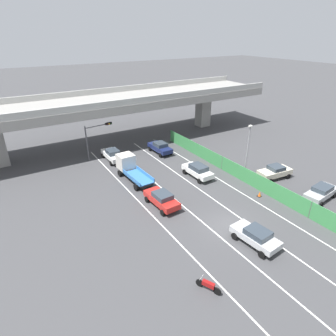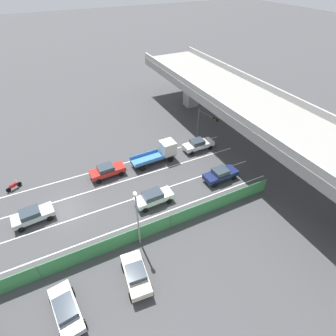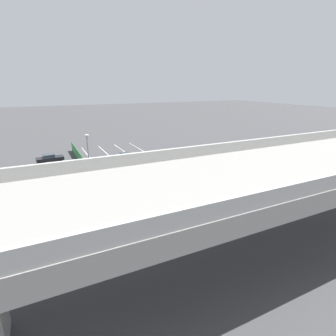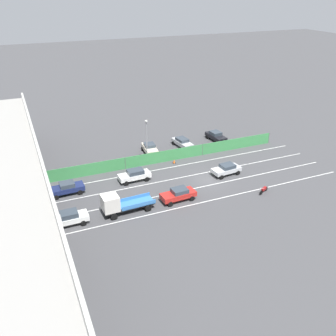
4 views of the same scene
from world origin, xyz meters
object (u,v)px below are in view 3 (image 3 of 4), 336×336
object	(u,v)px
parked_wagon_silver	(55,168)
traffic_light	(254,182)
motorcycle	(156,153)
car_sedan_white	(132,183)
street_lamp	(88,155)
car_sedan_navy	(164,213)
car_sedan_red	(170,168)
parked_sedan_cream	(62,180)
car_hatchback_white	(229,203)
traffic_cone	(96,174)
parked_sedan_dark	(50,158)
car_sedan_silver	(126,157)
flatbed_truck_blue	(199,182)

from	to	relation	value
parked_wagon_silver	traffic_light	bearing A→B (deg)	125.83
motorcycle	parked_wagon_silver	xyz separation A→B (m)	(18.10, 3.28, 0.42)
car_sedan_white	street_lamp	size ratio (longest dim) A/B	0.64
car_sedan_navy	car_sedan_white	size ratio (longest dim) A/B	1.01
car_sedan_red	parked_sedan_cream	bearing A→B (deg)	-6.90
car_hatchback_white	traffic_cone	xyz separation A→B (m)	(10.22, -17.67, -0.64)
traffic_light	car_hatchback_white	bearing A→B (deg)	-52.57
car_sedan_navy	parked_sedan_dark	size ratio (longest dim) A/B	1.01
traffic_light	traffic_cone	distance (m)	22.96
parked_wagon_silver	car_sedan_navy	bearing A→B (deg)	112.12
car_sedan_silver	parked_wagon_silver	distance (m)	11.71
car_sedan_silver	traffic_cone	world-z (taller)	car_sedan_silver
car_sedan_silver	traffic_cone	size ratio (longest dim) A/B	7.35
street_lamp	traffic_cone	world-z (taller)	street_lamp
car_sedan_navy	parked_sedan_cream	size ratio (longest dim) A/B	1.03
car_sedan_navy	car_hatchback_white	bearing A→B (deg)	171.73
car_hatchback_white	parked_sedan_dark	bearing A→B (deg)	-60.61
car_sedan_white	street_lamp	xyz separation A→B (m)	(4.51, -3.49, 3.32)
car_sedan_silver	parked_sedan_cream	distance (m)	13.54
car_sedan_navy	traffic_light	distance (m)	9.40
car_sedan_white	parked_wagon_silver	bearing A→B (deg)	-53.44
flatbed_truck_blue	street_lamp	size ratio (longest dim) A/B	0.92
traffic_light	car_sedan_navy	bearing A→B (deg)	-18.61
parked_sedan_cream	motorcycle	bearing A→B (deg)	-152.59
traffic_light	traffic_cone	size ratio (longest dim) A/B	8.53
car_sedan_navy	traffic_cone	size ratio (longest dim) A/B	7.67
parked_wagon_silver	street_lamp	size ratio (longest dim) A/B	0.67
flatbed_truck_blue	traffic_light	distance (m)	8.17
parked_sedan_cream	car_sedan_red	bearing A→B (deg)	173.10
car_hatchback_white	car_sedan_white	bearing A→B (deg)	-55.27
car_sedan_navy	street_lamp	size ratio (longest dim) A/B	0.65
car_sedan_white	motorcycle	xyz separation A→B (m)	(-9.83, -14.43, -0.47)
car_sedan_silver	parked_sedan_dark	size ratio (longest dim) A/B	0.97
flatbed_truck_blue	motorcycle	world-z (taller)	flatbed_truck_blue
car_hatchback_white	car_sedan_navy	bearing A→B (deg)	-8.27
car_sedan_silver	traffic_light	size ratio (longest dim) A/B	0.86
traffic_cone	car_sedan_silver	bearing A→B (deg)	-140.17
street_lamp	car_sedan_navy	bearing A→B (deg)	109.58
motorcycle	parked_wagon_silver	distance (m)	18.40
motorcycle	street_lamp	world-z (taller)	street_lamp
parked_wagon_silver	parked_sedan_cream	size ratio (longest dim) A/B	1.06
car_sedan_navy	car_sedan_white	distance (m)	9.29
car_sedan_red	traffic_light	size ratio (longest dim) A/B	0.90
car_sedan_silver	traffic_light	distance (m)	25.54
parked_wagon_silver	parked_sedan_cream	bearing A→B (deg)	93.04
car_hatchback_white	parked_wagon_silver	size ratio (longest dim) A/B	1.00
flatbed_truck_blue	car_sedan_navy	bearing A→B (deg)	34.11
flatbed_truck_blue	car_sedan_silver	bearing A→B (deg)	-77.27
parked_sedan_cream	car_sedan_white	bearing A→B (deg)	146.80
car_sedan_red	car_hatchback_white	xyz separation A→B (m)	(-0.00, 13.71, 0.01)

